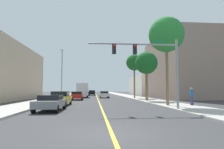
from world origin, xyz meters
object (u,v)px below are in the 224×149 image
car_white (104,94)px  car_gray (51,102)px  palm_near (166,35)px  delivery_truck (83,90)px  car_black (92,93)px  traffic_signal_mast (151,58)px  pedestrian (192,96)px  palm_far (134,63)px  car_red (77,95)px  palm_mid (146,63)px  car_yellow (60,98)px  street_lamp (62,71)px

car_white → car_gray: bearing=-103.0°
palm_near → delivery_truck: 26.95m
car_white → car_black: car_black is taller
traffic_signal_mast → palm_near: size_ratio=0.83×
traffic_signal_mast → pedestrian: size_ratio=4.27×
palm_far → car_red: (-10.57, -3.06, -6.14)m
palm_mid → car_black: bearing=106.5°
palm_far → palm_near: bearing=-90.4°
delivery_truck → pedestrian: 27.53m
palm_near → car_yellow: (-11.33, 2.65, -6.74)m
car_white → palm_near: bearing=-75.4°
pedestrian → street_lamp: bearing=-168.6°
car_black → delivery_truck: (-1.95, -12.26, 0.86)m
traffic_signal_mast → palm_mid: palm_mid is taller
palm_near → street_lamp: bearing=129.9°
car_yellow → car_black: car_yellow is taller
car_black → pedestrian: size_ratio=2.53×
street_lamp → delivery_truck: bearing=68.1°
palm_far → car_gray: size_ratio=1.85×
car_white → pedestrian: pedestrian is taller
car_red → car_black: (2.32, 22.54, 0.03)m
street_lamp → car_red: street_lamp is taller
car_gray → car_black: car_black is taller
palm_near → palm_mid: size_ratio=1.29×
car_yellow → delivery_truck: (1.24, 21.63, 0.84)m
car_gray → car_white: bearing=-102.0°
traffic_signal_mast → street_lamp: size_ratio=0.87×
traffic_signal_mast → car_gray: 9.23m
street_lamp → delivery_truck: street_lamp is taller
street_lamp → car_white: (7.95, 5.32, -4.28)m
street_lamp → palm_mid: 15.50m
delivery_truck → car_yellow: bearing=-94.2°
traffic_signal_mast → car_yellow: size_ratio=1.74×
car_yellow → palm_near: bearing=168.5°
car_white → pedestrian: 22.98m
palm_near → car_black: 38.04m
palm_mid → street_lamp: bearing=151.0°
street_lamp → car_gray: 19.57m
traffic_signal_mast → palm_near: palm_near is taller
palm_near → car_yellow: palm_near is taller
car_black → delivery_truck: bearing=-98.0°
car_yellow → car_gray: size_ratio=0.98×
car_yellow → street_lamp: bearing=-79.6°
palm_mid → car_gray: (-11.34, -11.45, -4.94)m
traffic_signal_mast → pedestrian: 7.09m
car_white → delivery_truck: delivery_truck is taller
street_lamp → palm_near: (13.40, -16.04, 2.52)m
palm_mid → pedestrian: size_ratio=3.99×
car_red → pedestrian: (12.97, -14.19, 0.32)m
delivery_truck → car_black: bearing=80.1°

